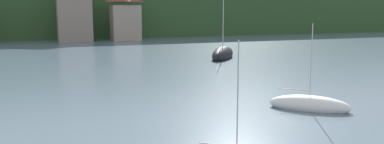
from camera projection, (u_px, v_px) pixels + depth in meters
wooded_hillside at (129, 10)px, 119.49m from camera, size 352.00×57.83×26.63m
shore_building_central at (74, 13)px, 77.40m from camera, size 6.64×4.87×11.25m
shore_building_eastcentral at (125, 18)px, 81.14m from camera, size 5.89×4.79×9.32m
sailboat_far_3 at (223, 55)px, 50.36m from camera, size 6.39×7.36×9.41m
sailboat_mid_6 at (309, 105)px, 24.18m from camera, size 4.41×4.37×5.52m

